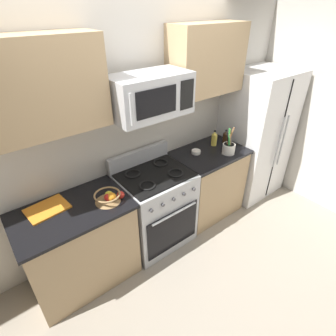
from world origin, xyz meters
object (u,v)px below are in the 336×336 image
(cutting_board, at_px, (47,209))
(refrigerator, at_px, (255,135))
(apple_loose, at_px, (121,195))
(bottle_oil, at_px, (214,139))
(range_oven, at_px, (155,207))
(bottle_soy, at_px, (226,137))
(fruit_basket, at_px, (108,197))
(utensil_crock, at_px, (229,148))
(microwave, at_px, (150,95))
(prep_bowl, at_px, (196,152))

(cutting_board, bearing_deg, refrigerator, -3.18)
(apple_loose, bearing_deg, cutting_board, 156.37)
(apple_loose, bearing_deg, bottle_oil, 8.44)
(range_oven, relative_size, bottle_soy, 6.14)
(refrigerator, relative_size, fruit_basket, 7.29)
(utensil_crock, bearing_deg, bottle_oil, 84.98)
(fruit_basket, xyz_separation_m, apple_loose, (0.12, -0.03, -0.01))
(bottle_oil, bearing_deg, refrigerator, -8.97)
(range_oven, distance_m, utensil_crock, 1.12)
(bottle_oil, xyz_separation_m, bottle_soy, (0.17, -0.04, -0.01))
(refrigerator, relative_size, apple_loose, 24.55)
(microwave, xyz_separation_m, utensil_crock, (0.98, -0.19, -0.77))
(refrigerator, bearing_deg, apple_loose, -177.25)
(range_oven, distance_m, fruit_basket, 0.77)
(refrigerator, distance_m, fruit_basket, 2.31)
(utensil_crock, distance_m, bottle_oil, 0.26)
(microwave, xyz_separation_m, fruit_basket, (-0.59, -0.12, -0.80))
(bottle_oil, height_order, prep_bowl, bottle_oil)
(microwave, bearing_deg, bottle_soy, 1.44)
(apple_loose, relative_size, cutting_board, 0.21)
(range_oven, xyz_separation_m, bottle_oil, (1.00, 0.10, 0.53))
(microwave, relative_size, utensil_crock, 2.25)
(cutting_board, distance_m, bottle_oil, 2.07)
(microwave, relative_size, cutting_board, 2.17)
(prep_bowl, bearing_deg, fruit_basket, -172.19)
(apple_loose, bearing_deg, utensil_crock, -1.61)
(refrigerator, distance_m, microwave, 1.94)
(apple_loose, distance_m, prep_bowl, 1.16)
(range_oven, distance_m, cutting_board, 1.16)
(range_oven, xyz_separation_m, apple_loose, (-0.47, -0.12, 0.47))
(fruit_basket, bearing_deg, range_oven, 9.41)
(bottle_oil, xyz_separation_m, prep_bowl, (-0.33, -0.02, -0.07))
(refrigerator, bearing_deg, bottle_soy, 172.28)
(range_oven, height_order, refrigerator, refrigerator)
(refrigerator, relative_size, microwave, 2.35)
(refrigerator, height_order, apple_loose, refrigerator)
(microwave, xyz_separation_m, cutting_board, (-1.06, 0.11, -0.84))
(range_oven, relative_size, prep_bowl, 9.89)
(fruit_basket, xyz_separation_m, bottle_oil, (1.59, 0.19, 0.04))
(prep_bowl, bearing_deg, apple_loose, -170.17)
(range_oven, bearing_deg, bottle_soy, 2.79)
(microwave, xyz_separation_m, apple_loose, (-0.47, -0.15, -0.81))
(range_oven, height_order, prep_bowl, range_oven)
(range_oven, xyz_separation_m, bottle_soy, (1.17, 0.06, 0.52))
(cutting_board, bearing_deg, fruit_basket, -26.13)
(microwave, bearing_deg, utensil_crock, -11.01)
(microwave, bearing_deg, prep_bowl, 4.09)
(bottle_soy, bearing_deg, cutting_board, 177.94)
(range_oven, distance_m, apple_loose, 0.68)
(refrigerator, bearing_deg, range_oven, 179.43)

